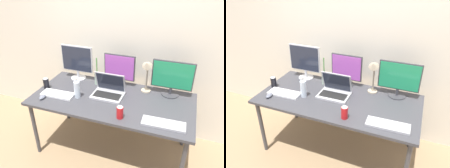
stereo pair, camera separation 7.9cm
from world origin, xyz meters
TOP-DOWN VIEW (x-y plane):
  - ground_plane at (0.00, 0.00)m, footprint 16.00×16.00m
  - wall_back at (0.00, 0.59)m, footprint 7.00×0.08m
  - work_desk at (0.00, 0.00)m, footprint 1.78×0.84m
  - monitor_left at (-0.58, 0.31)m, footprint 0.41×0.19m
  - monitor_center at (-0.03, 0.33)m, footprint 0.38×0.19m
  - monitor_right at (0.59, 0.30)m, footprint 0.45×0.19m
  - laptop_silver at (-0.06, 0.06)m, footprint 0.35×0.25m
  - keyboard_main at (0.60, -0.27)m, footprint 0.40×0.15m
  - keyboard_aux at (-0.60, -0.14)m, footprint 0.38×0.16m
  - mouse_by_keyboard at (-0.72, -0.26)m, footprint 0.06×0.11m
  - water_bottle at (-0.37, -0.11)m, footprint 0.07×0.07m
  - soda_can_near_keyboard at (0.19, -0.31)m, footprint 0.07×0.07m
  - soda_can_by_laptop at (-0.82, -0.05)m, footprint 0.07×0.07m
  - bamboo_vase at (-0.29, 0.26)m, footprint 0.06×0.06m
  - desk_lamp at (0.32, 0.24)m, footprint 0.11×0.18m

SIDE VIEW (x-z plane):
  - ground_plane at x=0.00m, z-range 0.00..0.00m
  - work_desk at x=0.00m, z-range 0.31..1.05m
  - keyboard_main at x=0.60m, z-range 0.74..0.76m
  - keyboard_aux at x=-0.60m, z-range 0.74..0.76m
  - mouse_by_keyboard at x=-0.72m, z-range 0.74..0.78m
  - laptop_silver at x=-0.06m, z-range 0.67..0.93m
  - soda_can_near_keyboard at x=0.19m, z-range 0.74..0.87m
  - soda_can_by_laptop at x=-0.82m, z-range 0.74..0.87m
  - bamboo_vase at x=-0.29m, z-range 0.65..0.99m
  - water_bottle at x=-0.37m, z-range 0.73..0.97m
  - monitor_center at x=-0.03m, z-range 0.75..1.13m
  - monitor_right at x=0.59m, z-range 0.75..1.16m
  - monitor_left at x=-0.58m, z-range 0.76..1.20m
  - desk_lamp at x=0.32m, z-range 0.81..1.23m
  - wall_back at x=0.00m, z-range 0.00..2.60m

